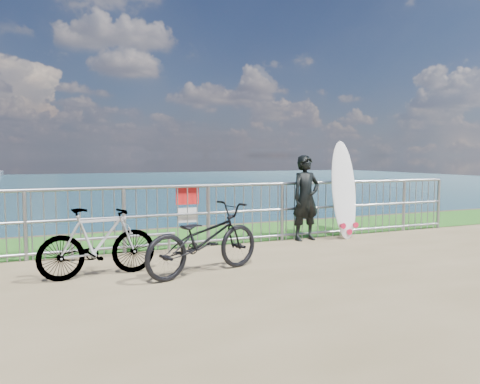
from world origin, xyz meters
name	(u,v)px	position (x,y,z in m)	size (l,w,h in m)	color
grass_strip	(214,234)	(0.00, 2.70, 0.01)	(120.00, 120.00, 0.00)	#1E5718
railing	(234,213)	(0.01, 1.60, 0.58)	(10.06, 0.10, 1.13)	gray
surfer	(306,198)	(1.44, 1.45, 0.82)	(0.60, 0.39, 1.64)	black
surfboard	(344,193)	(2.26, 1.37, 0.89)	(0.57, 0.52, 1.94)	silver
bicycle_near	(204,239)	(-1.21, -0.24, 0.49)	(0.65, 1.86, 0.98)	black
bicycle_far	(98,242)	(-2.57, 0.17, 0.47)	(0.44, 1.57, 0.95)	black
bike_rack	(123,239)	(-2.08, 1.26, 0.30)	(1.73, 0.05, 0.36)	gray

